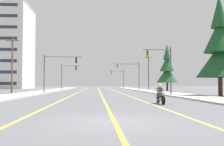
{
  "coord_description": "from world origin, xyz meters",
  "views": [
    {
      "loc": [
        -0.56,
        -10.47,
        1.45
      ],
      "look_at": [
        1.67,
        26.74,
        3.02
      ],
      "focal_mm": 42.6,
      "sensor_mm": 36.0,
      "label": 1
    }
  ],
  "objects_px": {
    "traffic_signal_far_right": "(120,76)",
    "conifer_tree_right_verge_far": "(167,70)",
    "utility_pole_right_far": "(149,72)",
    "utility_pole_left_near": "(12,64)",
    "motorcycle_with_rider": "(160,96)",
    "traffic_signal_mid_left": "(66,73)",
    "traffic_signal_mid_right": "(131,72)",
    "traffic_signal_near_left": "(56,67)",
    "traffic_signal_near_right": "(163,64)",
    "conifer_tree_right_verge_near": "(220,50)"
  },
  "relations": [
    {
      "from": "motorcycle_with_rider",
      "to": "utility_pole_left_near",
      "type": "height_order",
      "value": "utility_pole_left_near"
    },
    {
      "from": "motorcycle_with_rider",
      "to": "utility_pole_left_near",
      "type": "distance_m",
      "value": 29.46
    },
    {
      "from": "utility_pole_right_far",
      "to": "conifer_tree_right_verge_near",
      "type": "height_order",
      "value": "conifer_tree_right_verge_near"
    },
    {
      "from": "traffic_signal_mid_right",
      "to": "traffic_signal_mid_left",
      "type": "bearing_deg",
      "value": 155.41
    },
    {
      "from": "motorcycle_with_rider",
      "to": "traffic_signal_mid_right",
      "type": "distance_m",
      "value": 38.38
    },
    {
      "from": "traffic_signal_near_right",
      "to": "utility_pole_right_far",
      "type": "xyz_separation_m",
      "value": [
        4.92,
        33.99,
        0.5
      ]
    },
    {
      "from": "motorcycle_with_rider",
      "to": "traffic_signal_near_left",
      "type": "xyz_separation_m",
      "value": [
        -11.23,
        23.48,
        3.58
      ]
    },
    {
      "from": "traffic_signal_near_left",
      "to": "utility_pole_left_near",
      "type": "xyz_separation_m",
      "value": [
        -6.68,
        -0.43,
        0.39
      ]
    },
    {
      "from": "utility_pole_left_near",
      "to": "traffic_signal_far_right",
      "type": "bearing_deg",
      "value": 65.42
    },
    {
      "from": "motorcycle_with_rider",
      "to": "traffic_signal_mid_left",
      "type": "relative_size",
      "value": 0.35
    },
    {
      "from": "traffic_signal_near_left",
      "to": "conifer_tree_right_verge_far",
      "type": "height_order",
      "value": "conifer_tree_right_verge_far"
    },
    {
      "from": "traffic_signal_far_right",
      "to": "traffic_signal_near_right",
      "type": "bearing_deg",
      "value": -89.32
    },
    {
      "from": "traffic_signal_near_left",
      "to": "utility_pole_left_near",
      "type": "height_order",
      "value": "utility_pole_left_near"
    },
    {
      "from": "traffic_signal_near_right",
      "to": "conifer_tree_right_verge_near",
      "type": "bearing_deg",
      "value": -21.26
    },
    {
      "from": "motorcycle_with_rider",
      "to": "conifer_tree_right_verge_near",
      "type": "xyz_separation_m",
      "value": [
        10.08,
        11.48,
        5.02
      ]
    },
    {
      "from": "traffic_signal_mid_left",
      "to": "utility_pole_left_near",
      "type": "relative_size",
      "value": 0.71
    },
    {
      "from": "utility_pole_right_far",
      "to": "utility_pole_left_near",
      "type": "bearing_deg",
      "value": -136.95
    },
    {
      "from": "traffic_signal_mid_right",
      "to": "traffic_signal_mid_left",
      "type": "height_order",
      "value": "same"
    },
    {
      "from": "traffic_signal_near_right",
      "to": "traffic_signal_near_left",
      "type": "relative_size",
      "value": 1.0
    },
    {
      "from": "traffic_signal_near_right",
      "to": "conifer_tree_right_verge_far",
      "type": "bearing_deg",
      "value": 73.4
    },
    {
      "from": "traffic_signal_far_right",
      "to": "conifer_tree_right_verge_near",
      "type": "distance_m",
      "value": 58.02
    },
    {
      "from": "traffic_signal_mid_right",
      "to": "conifer_tree_right_verge_near",
      "type": "bearing_deg",
      "value": -75.06
    },
    {
      "from": "traffic_signal_mid_right",
      "to": "utility_pole_left_near",
      "type": "distance_m",
      "value": 25.74
    },
    {
      "from": "traffic_signal_mid_right",
      "to": "conifer_tree_right_verge_far",
      "type": "xyz_separation_m",
      "value": [
        6.66,
        -4.58,
        0.22
      ]
    },
    {
      "from": "traffic_signal_near_left",
      "to": "traffic_signal_far_right",
      "type": "bearing_deg",
      "value": 72.51
    },
    {
      "from": "conifer_tree_right_verge_near",
      "to": "conifer_tree_right_verge_far",
      "type": "distance_m",
      "value": 22.08
    },
    {
      "from": "motorcycle_with_rider",
      "to": "traffic_signal_mid_right",
      "type": "bearing_deg",
      "value": 85.54
    },
    {
      "from": "traffic_signal_far_right",
      "to": "conifer_tree_right_verge_near",
      "type": "height_order",
      "value": "conifer_tree_right_verge_near"
    },
    {
      "from": "traffic_signal_far_right",
      "to": "traffic_signal_mid_right",
      "type": "bearing_deg",
      "value": -90.3
    },
    {
      "from": "traffic_signal_mid_right",
      "to": "traffic_signal_far_right",
      "type": "relative_size",
      "value": 1.0
    },
    {
      "from": "utility_pole_right_far",
      "to": "traffic_signal_near_left",
      "type": "bearing_deg",
      "value": -129.21
    },
    {
      "from": "traffic_signal_near_left",
      "to": "conifer_tree_right_verge_far",
      "type": "distance_m",
      "value": 23.15
    },
    {
      "from": "motorcycle_with_rider",
      "to": "conifer_tree_right_verge_far",
      "type": "distance_m",
      "value": 35.08
    },
    {
      "from": "traffic_signal_near_left",
      "to": "traffic_signal_mid_right",
      "type": "xyz_separation_m",
      "value": [
        14.2,
        14.62,
        -0.02
      ]
    },
    {
      "from": "traffic_signal_mid_left",
      "to": "conifer_tree_right_verge_far",
      "type": "bearing_deg",
      "value": -27.87
    },
    {
      "from": "utility_pole_left_near",
      "to": "conifer_tree_right_verge_far",
      "type": "relative_size",
      "value": 0.91
    },
    {
      "from": "traffic_signal_mid_right",
      "to": "conifer_tree_right_verge_near",
      "type": "height_order",
      "value": "conifer_tree_right_verge_near"
    },
    {
      "from": "utility_pole_left_near",
      "to": "traffic_signal_near_left",
      "type": "bearing_deg",
      "value": 3.69
    },
    {
      "from": "motorcycle_with_rider",
      "to": "traffic_signal_mid_left",
      "type": "height_order",
      "value": "traffic_signal_mid_left"
    },
    {
      "from": "motorcycle_with_rider",
      "to": "traffic_signal_mid_left",
      "type": "bearing_deg",
      "value": 104.79
    },
    {
      "from": "utility_pole_right_far",
      "to": "conifer_tree_right_verge_far",
      "type": "xyz_separation_m",
      "value": [
        0.92,
        -14.39,
        -0.15
      ]
    },
    {
      "from": "traffic_signal_far_right",
      "to": "utility_pole_right_far",
      "type": "distance_m",
      "value": 21.87
    },
    {
      "from": "traffic_signal_far_right",
      "to": "conifer_tree_right_verge_far",
      "type": "relative_size",
      "value": 0.65
    },
    {
      "from": "motorcycle_with_rider",
      "to": "traffic_signal_mid_left",
      "type": "xyz_separation_m",
      "value": [
        -11.85,
        44.88,
        3.46
      ]
    },
    {
      "from": "traffic_signal_mid_right",
      "to": "traffic_signal_far_right",
      "type": "distance_m",
      "value": 30.96
    },
    {
      "from": "utility_pole_right_far",
      "to": "traffic_signal_mid_right",
      "type": "bearing_deg",
      "value": -120.3
    },
    {
      "from": "utility_pole_right_far",
      "to": "traffic_signal_near_right",
      "type": "bearing_deg",
      "value": -98.24
    },
    {
      "from": "conifer_tree_right_verge_near",
      "to": "conifer_tree_right_verge_far",
      "type": "bearing_deg",
      "value": 91.17
    },
    {
      "from": "traffic_signal_mid_left",
      "to": "conifer_tree_right_verge_near",
      "type": "bearing_deg",
      "value": -56.72
    },
    {
      "from": "traffic_signal_far_right",
      "to": "conifer_tree_right_verge_far",
      "type": "distance_m",
      "value": 36.13
    }
  ]
}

